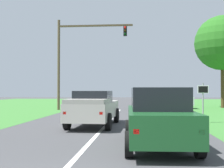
{
  "coord_description": "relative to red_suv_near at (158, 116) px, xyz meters",
  "views": [
    {
      "loc": [
        1.66,
        -4.05,
        1.82
      ],
      "look_at": [
        -0.23,
        17.64,
        2.29
      ],
      "focal_mm": 47.33,
      "sensor_mm": 36.0,
      "label": 1
    }
  ],
  "objects": [
    {
      "name": "red_suv_near",
      "position": [
        0.0,
        0.0,
        0.0
      ],
      "size": [
        2.25,
        4.92,
        1.9
      ],
      "color": "#194C23",
      "rests_on": "ground_plane"
    },
    {
      "name": "crossing_suv_far",
      "position": [
        2.46,
        20.27,
        -0.08
      ],
      "size": [
        4.82,
        2.1,
        1.73
      ],
      "color": "silver",
      "rests_on": "ground_plane"
    },
    {
      "name": "traffic_light",
      "position": [
        -6.31,
        17.3,
        4.48
      ],
      "size": [
        7.02,
        0.4,
        8.41
      ],
      "color": "brown",
      "rests_on": "ground_plane"
    },
    {
      "name": "ground_plane",
      "position": [
        -2.31,
        7.21,
        -1.0
      ],
      "size": [
        120.0,
        120.0,
        0.0
      ],
      "primitive_type": "plane",
      "color": "#424244"
    },
    {
      "name": "oak_tree_right",
      "position": [
        8.14,
        21.89,
        5.76
      ],
      "size": [
        5.69,
        5.69,
        9.62
      ],
      "color": "#4C351E",
      "rests_on": "ground_plane"
    },
    {
      "name": "keep_moving_sign",
      "position": [
        2.97,
        7.18,
        0.43
      ],
      "size": [
        0.6,
        0.09,
        2.22
      ],
      "color": "gray",
      "rests_on": "ground_plane"
    },
    {
      "name": "pickup_truck_lead",
      "position": [
        -2.88,
        5.26,
        -0.06
      ],
      "size": [
        2.31,
        5.47,
        1.79
      ],
      "color": "#B7B2A8",
      "rests_on": "ground_plane"
    }
  ]
}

